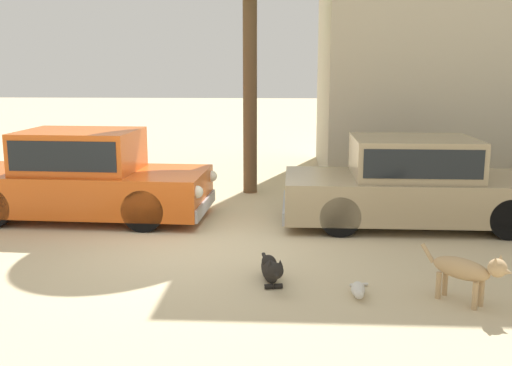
% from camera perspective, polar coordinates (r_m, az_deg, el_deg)
% --- Properties ---
extents(ground_plane, '(80.00, 80.00, 0.00)m').
position_cam_1_polar(ground_plane, '(8.71, -6.01, -6.01)').
color(ground_plane, '#CCB78E').
extents(parked_sedan_nearest, '(4.35, 1.90, 1.50)m').
position_cam_1_polar(parked_sedan_nearest, '(10.53, -16.19, 0.70)').
color(parked_sedan_nearest, '#D15619').
rests_on(parked_sedan_nearest, ground_plane).
extents(parked_sedan_second, '(4.35, 1.81, 1.43)m').
position_cam_1_polar(parked_sedan_second, '(10.02, 14.85, 0.09)').
color(parked_sedan_second, tan).
rests_on(parked_sedan_second, ground_plane).
extents(stray_dog_spotted, '(0.32, 1.02, 0.39)m').
position_cam_1_polar(stray_dog_spotted, '(7.21, 1.40, -8.17)').
color(stray_dog_spotted, black).
rests_on(stray_dog_spotted, ground_plane).
extents(stray_dog_tan, '(0.82, 0.79, 0.63)m').
position_cam_1_polar(stray_dog_tan, '(6.90, 19.62, -7.85)').
color(stray_dog_tan, tan).
rests_on(stray_dog_tan, ground_plane).
extents(stray_cat, '(0.24, 0.58, 0.16)m').
position_cam_1_polar(stray_cat, '(6.94, 9.74, -10.02)').
color(stray_cat, beige).
rests_on(stray_cat, ground_plane).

